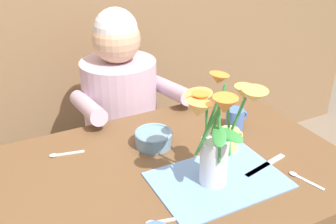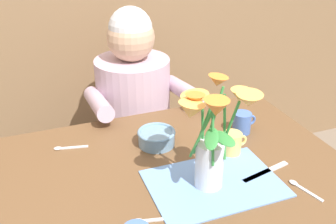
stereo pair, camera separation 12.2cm
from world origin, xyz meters
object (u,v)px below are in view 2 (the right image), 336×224
Objects in this scene: tea_cup at (242,123)px; dinner_knife at (266,172)px; flower_vase at (211,132)px; seated_person at (135,126)px; ceramic_bowl at (157,137)px; coffee_cup at (232,143)px.

dinner_knife is at bearing -103.33° from tea_cup.
flower_vase is 1.74× the size of dinner_knife.
seated_person reaches higher than tea_cup.
ceramic_bowl is 1.46× the size of coffee_cup.
flower_vase is 3.55× the size of coffee_cup.
tea_cup reaches higher than ceramic_bowl.
coffee_cup is at bearing -76.55° from seated_person.
seated_person is at bearing 119.92° from tea_cup.
flower_vase is 0.26m from coffee_cup.
flower_vase is 3.55× the size of tea_cup.
seated_person is at bearing 91.47° from flower_vase.
ceramic_bowl is 1.46× the size of tea_cup.
tea_cup is at bearing 46.83° from coffee_cup.
tea_cup reaches higher than dinner_knife.
dinner_knife is 0.26m from tea_cup.
coffee_cup reaches higher than dinner_knife.
seated_person is 12.20× the size of coffee_cup.
flower_vase is at bearing -91.04° from seated_person.
ceramic_bowl is (-0.05, -0.46, 0.21)m from seated_person.
seated_person reaches higher than ceramic_bowl.
seated_person reaches higher than flower_vase.
flower_vase is at bearing -76.70° from ceramic_bowl.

